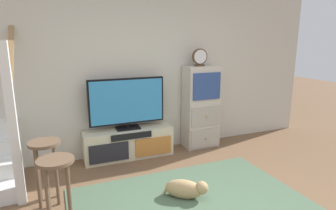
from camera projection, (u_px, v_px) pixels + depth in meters
The scene contains 9 objects.
back_wall at pixel (141, 69), 4.51m from camera, with size 6.40×0.12×2.70m, color beige.
area_rug at pixel (193, 206), 3.14m from camera, with size 2.60×1.80×0.01m, color #4C664C.
media_console at pixel (129, 143), 4.41m from camera, with size 1.37×0.38×0.46m.
television at pixel (127, 102), 4.29m from camera, with size 1.16×0.22×0.79m.
side_cabinet at pixel (201, 107), 4.79m from camera, with size 0.58×0.38×1.38m.
desk_clock at pixel (200, 57), 4.57m from camera, with size 0.26×0.08×0.28m.
bar_stool_near at pixel (57, 178), 2.65m from camera, with size 0.34×0.34×0.73m.
bar_stool_far at pixel (46, 158), 3.11m from camera, with size 0.34×0.34×0.73m.
dog at pixel (186, 189), 3.28m from camera, with size 0.48×0.42×0.23m.
Camera 1 is at (-1.33, -1.89, 1.81)m, focal length 30.31 mm.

